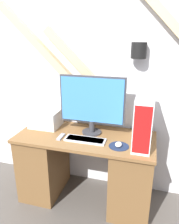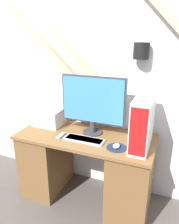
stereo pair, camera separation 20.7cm
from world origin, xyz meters
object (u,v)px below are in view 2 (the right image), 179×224
Objects in this scene: monitor at (93,102)px; mouse at (116,146)px; keyboard at (84,139)px; printer at (49,117)px; remote_control at (61,135)px; computer_tower at (142,124)px.

mouse is at bearing -34.77° from monitor.
monitor is 0.37m from keyboard.
printer reaches higher than mouse.
printer reaches higher than remote_control.
monitor is at bearing 145.23° from mouse.
remote_control is at bearing -179.40° from keyboard.
mouse reaches higher than remote_control.
remote_control is at bearing -39.04° from printer.
computer_tower is 3.36× the size of remote_control.
computer_tower is (0.52, 0.07, 0.22)m from keyboard.
keyboard is 0.85× the size of computer_tower.
keyboard is 0.25m from remote_control.
monitor is 1.68× the size of keyboard.
monitor is at bearing 166.73° from computer_tower.
monitor is 0.58m from printer.
remote_control is at bearing -144.05° from monitor.
monitor reaches higher than computer_tower.
mouse is at bearing -15.90° from printer.
mouse is 0.19× the size of computer_tower.
printer is (-0.51, 0.21, 0.08)m from keyboard.
mouse is at bearing -2.27° from remote_control.
keyboard is 0.57m from computer_tower.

